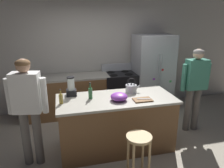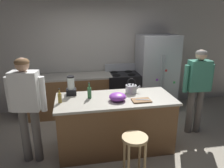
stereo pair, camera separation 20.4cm
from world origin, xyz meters
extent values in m
plane|color=#B2A893|center=(0.00, 0.00, 0.00)|extent=(14.00, 14.00, 0.00)
cube|color=#BCB7AD|center=(0.00, 1.95, 1.35)|extent=(8.00, 0.10, 2.70)
cube|color=brown|center=(0.00, 0.00, 0.45)|extent=(1.91, 0.81, 0.90)
cube|color=#B2AD9E|center=(0.00, 0.00, 0.92)|extent=(1.97, 0.87, 0.04)
cube|color=brown|center=(-0.80, 1.55, 0.45)|extent=(2.00, 0.64, 0.90)
cube|color=#B2AD9E|center=(-0.80, 1.55, 0.92)|extent=(2.00, 0.64, 0.04)
cube|color=#B7BABF|center=(1.32, 1.50, 0.92)|extent=(0.90, 0.70, 1.84)
cylinder|color=#B7BABF|center=(1.28, 1.13, 1.01)|extent=(0.02, 0.02, 0.83)
cylinder|color=#B7BABF|center=(1.36, 1.13, 1.01)|extent=(0.02, 0.02, 0.83)
cube|color=#3FB259|center=(1.64, 1.15, 0.77)|extent=(0.05, 0.01, 0.05)
cube|color=red|center=(1.41, 1.15, 1.07)|extent=(0.05, 0.01, 0.05)
cube|color=purple|center=(1.21, 1.15, 0.86)|extent=(0.05, 0.01, 0.05)
cube|color=black|center=(0.49, 1.52, 0.47)|extent=(0.76, 0.64, 0.94)
cube|color=black|center=(0.49, 1.20, 0.42)|extent=(0.60, 0.01, 0.24)
cube|color=#B7BABF|center=(0.49, 1.81, 1.03)|extent=(0.76, 0.06, 0.18)
cylinder|color=black|center=(0.31, 1.37, 0.95)|extent=(0.18, 0.18, 0.01)
cylinder|color=black|center=(0.67, 1.37, 0.95)|extent=(0.18, 0.18, 0.01)
cylinder|color=black|center=(0.31, 1.67, 0.95)|extent=(0.18, 0.18, 0.01)
cylinder|color=black|center=(0.67, 1.67, 0.95)|extent=(0.18, 0.18, 0.01)
cylinder|color=#66605B|center=(-1.47, -0.09, 0.45)|extent=(0.15, 0.15, 0.89)
cylinder|color=#66605B|center=(-1.29, -0.13, 0.45)|extent=(0.15, 0.15, 0.89)
cube|color=white|center=(-1.38, -0.11, 1.19)|extent=(0.43, 0.28, 0.60)
cylinder|color=white|center=(-1.62, -0.07, 1.14)|extent=(0.10, 0.10, 0.54)
cylinder|color=white|center=(-1.13, -0.15, 1.14)|extent=(0.10, 0.10, 0.54)
sphere|color=tan|center=(-1.38, -0.11, 1.59)|extent=(0.23, 0.23, 0.20)
ellipsoid|color=brown|center=(-1.38, -0.11, 1.63)|extent=(0.24, 0.24, 0.12)
cylinder|color=#66605B|center=(1.74, 0.23, 0.45)|extent=(0.14, 0.14, 0.89)
cylinder|color=#66605B|center=(1.56, 0.24, 0.45)|extent=(0.14, 0.14, 0.89)
cube|color=#3F8C72|center=(1.65, 0.24, 1.18)|extent=(0.41, 0.24, 0.58)
cylinder|color=#3F8C72|center=(1.90, 0.23, 1.13)|extent=(0.09, 0.09, 0.52)
cylinder|color=#3F8C72|center=(1.40, 0.25, 1.13)|extent=(0.09, 0.09, 0.52)
sphere|color=#D8AD8C|center=(1.65, 0.24, 1.57)|extent=(0.21, 0.21, 0.20)
ellipsoid|color=gray|center=(1.65, 0.24, 1.61)|extent=(0.22, 0.22, 0.12)
cylinder|color=tan|center=(0.11, -0.80, 0.65)|extent=(0.36, 0.36, 0.04)
cylinder|color=tan|center=(0.00, -0.92, 0.32)|extent=(0.04, 0.04, 0.63)
cylinder|color=tan|center=(0.23, -0.92, 0.32)|extent=(0.04, 0.04, 0.63)
cylinder|color=tan|center=(0.00, -0.69, 0.32)|extent=(0.04, 0.04, 0.63)
cylinder|color=tan|center=(0.23, -0.69, 0.32)|extent=(0.04, 0.04, 0.63)
cube|color=black|center=(-0.72, 0.30, 0.99)|extent=(0.17, 0.17, 0.10)
cylinder|color=silver|center=(-0.72, 0.30, 1.15)|extent=(0.12, 0.12, 0.21)
cylinder|color=black|center=(-0.72, 0.30, 1.26)|extent=(0.12, 0.12, 0.02)
cylinder|color=#2D6638|center=(-0.42, 0.07, 1.03)|extent=(0.07, 0.07, 0.18)
cylinder|color=#2D6638|center=(-0.42, 0.07, 1.16)|extent=(0.03, 0.03, 0.08)
cylinder|color=black|center=(-0.42, 0.07, 1.21)|extent=(0.03, 0.03, 0.02)
cylinder|color=olive|center=(-0.90, -0.04, 1.02)|extent=(0.06, 0.06, 0.15)
cylinder|color=olive|center=(-0.90, -0.04, 1.13)|extent=(0.02, 0.02, 0.07)
cylinder|color=black|center=(-0.90, -0.04, 1.17)|extent=(0.03, 0.03, 0.02)
ellipsoid|color=purple|center=(0.01, -0.12, 1.01)|extent=(0.28, 0.28, 0.13)
cylinder|color=#B7BABF|center=(0.33, 0.20, 1.01)|extent=(0.20, 0.20, 0.14)
sphere|color=black|center=(0.33, 0.20, 1.10)|extent=(0.03, 0.03, 0.03)
cylinder|color=#B7BABF|center=(0.46, 0.20, 1.03)|extent=(0.09, 0.03, 0.08)
torus|color=black|center=(0.33, 0.20, 1.13)|extent=(0.16, 0.02, 0.16)
cube|color=brown|center=(0.39, -0.21, 0.95)|extent=(0.30, 0.20, 0.02)
cube|color=#B7BABF|center=(0.41, -0.21, 0.97)|extent=(0.22, 0.09, 0.01)
camera|label=1|loc=(-0.86, -3.21, 2.25)|focal=34.18mm
camera|label=2|loc=(-0.66, -3.26, 2.25)|focal=34.18mm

